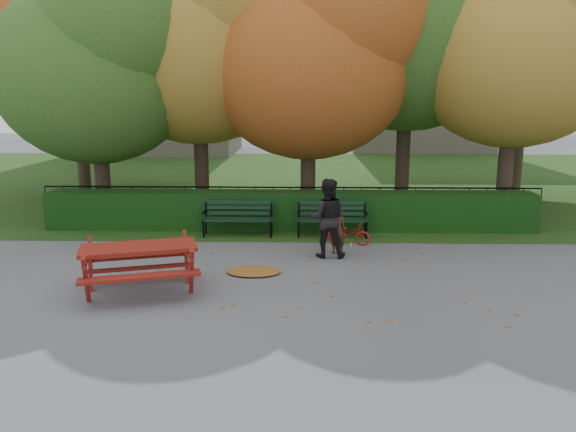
{
  "coord_description": "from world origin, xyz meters",
  "views": [
    {
      "loc": [
        0.35,
        -10.28,
        3.48
      ],
      "look_at": [
        0.04,
        1.41,
        1.0
      ],
      "focal_mm": 35.0,
      "sensor_mm": 36.0,
      "label": 1
    }
  ],
  "objects_px": {
    "tree_c": "(321,48)",
    "bicycle": "(349,233)",
    "tree_g": "(539,40)",
    "picnic_table": "(139,256)",
    "adult": "(327,218)",
    "tree_f": "(81,30)",
    "tree_d": "(424,11)",
    "tree_b": "(208,30)",
    "bench_left": "(238,216)",
    "bench_right": "(332,216)",
    "child": "(337,230)",
    "tree_e": "(531,37)",
    "tree_a": "(103,59)"
  },
  "relations": [
    {
      "from": "tree_c",
      "to": "tree_b",
      "type": "bearing_deg",
      "value": 166.55
    },
    {
      "from": "tree_b",
      "to": "tree_c",
      "type": "bearing_deg",
      "value": -13.45
    },
    {
      "from": "tree_f",
      "to": "adult",
      "type": "height_order",
      "value": "tree_f"
    },
    {
      "from": "tree_c",
      "to": "bicycle",
      "type": "xyz_separation_m",
      "value": [
        0.63,
        -3.08,
        -4.55
      ]
    },
    {
      "from": "tree_c",
      "to": "tree_f",
      "type": "bearing_deg",
      "value": 157.65
    },
    {
      "from": "tree_f",
      "to": "bench_left",
      "type": "distance_m",
      "value": 9.56
    },
    {
      "from": "tree_f",
      "to": "picnic_table",
      "type": "distance_m",
      "value": 11.96
    },
    {
      "from": "tree_g",
      "to": "tree_e",
      "type": "bearing_deg",
      "value": -114.4
    },
    {
      "from": "tree_e",
      "to": "bench_right",
      "type": "height_order",
      "value": "tree_e"
    },
    {
      "from": "child",
      "to": "bench_right",
      "type": "bearing_deg",
      "value": -101.05
    },
    {
      "from": "bicycle",
      "to": "tree_f",
      "type": "bearing_deg",
      "value": 70.94
    },
    {
      "from": "tree_b",
      "to": "bicycle",
      "type": "height_order",
      "value": "tree_b"
    },
    {
      "from": "tree_b",
      "to": "tree_c",
      "type": "distance_m",
      "value": 3.42
    },
    {
      "from": "tree_c",
      "to": "tree_f",
      "type": "xyz_separation_m",
      "value": [
        -7.97,
        3.28,
        0.87
      ]
    },
    {
      "from": "tree_b",
      "to": "adult",
      "type": "height_order",
      "value": "tree_b"
    },
    {
      "from": "tree_c",
      "to": "adult",
      "type": "relative_size",
      "value": 4.56
    },
    {
      "from": "tree_f",
      "to": "bench_left",
      "type": "height_order",
      "value": "tree_f"
    },
    {
      "from": "adult",
      "to": "bicycle",
      "type": "height_order",
      "value": "adult"
    },
    {
      "from": "tree_d",
      "to": "tree_g",
      "type": "bearing_deg",
      "value": 29.61
    },
    {
      "from": "bench_right",
      "to": "child",
      "type": "relative_size",
      "value": 1.7
    },
    {
      "from": "tree_c",
      "to": "picnic_table",
      "type": "distance_m",
      "value": 8.51
    },
    {
      "from": "tree_b",
      "to": "bench_left",
      "type": "xyz_separation_m",
      "value": [
        1.14,
        -3.04,
        -4.88
      ]
    },
    {
      "from": "tree_d",
      "to": "child",
      "type": "height_order",
      "value": "tree_d"
    },
    {
      "from": "picnic_table",
      "to": "child",
      "type": "xyz_separation_m",
      "value": [
        3.74,
        2.73,
        -0.15
      ]
    },
    {
      "from": "tree_a",
      "to": "adult",
      "type": "height_order",
      "value": "tree_a"
    },
    {
      "from": "tree_a",
      "to": "tree_d",
      "type": "height_order",
      "value": "tree_d"
    },
    {
      "from": "bench_right",
      "to": "tree_e",
      "type": "bearing_deg",
      "value": 20.87
    },
    {
      "from": "tree_c",
      "to": "picnic_table",
      "type": "xyz_separation_m",
      "value": [
        -3.43,
        -6.58,
        -4.15
      ]
    },
    {
      "from": "bench_right",
      "to": "bicycle",
      "type": "relative_size",
      "value": 1.72
    },
    {
      "from": "tree_e",
      "to": "tree_g",
      "type": "relative_size",
      "value": 0.95
    },
    {
      "from": "tree_g",
      "to": "bicycle",
      "type": "height_order",
      "value": "tree_g"
    },
    {
      "from": "tree_b",
      "to": "bicycle",
      "type": "distance_m",
      "value": 7.52
    },
    {
      "from": "tree_f",
      "to": "bench_left",
      "type": "xyz_separation_m",
      "value": [
        5.83,
        -5.54,
        -5.17
      ]
    },
    {
      "from": "tree_f",
      "to": "bicycle",
      "type": "relative_size",
      "value": 8.8
    },
    {
      "from": "tree_g",
      "to": "picnic_table",
      "type": "bearing_deg",
      "value": -136.47
    },
    {
      "from": "tree_d",
      "to": "tree_e",
      "type": "bearing_deg",
      "value": -28.91
    },
    {
      "from": "bench_left",
      "to": "adult",
      "type": "xyz_separation_m",
      "value": [
        2.19,
        -1.9,
        0.36
      ]
    },
    {
      "from": "tree_e",
      "to": "tree_f",
      "type": "bearing_deg",
      "value": 165.75
    },
    {
      "from": "tree_a",
      "to": "tree_c",
      "type": "bearing_deg",
      "value": 3.65
    },
    {
      "from": "tree_b",
      "to": "tree_g",
      "type": "xyz_separation_m",
      "value": [
        10.78,
        3.02,
        -0.03
      ]
    },
    {
      "from": "picnic_table",
      "to": "tree_d",
      "type": "bearing_deg",
      "value": 33.59
    },
    {
      "from": "tree_a",
      "to": "tree_g",
      "type": "xyz_separation_m",
      "value": [
        13.52,
        4.18,
        0.85
      ]
    },
    {
      "from": "tree_b",
      "to": "tree_g",
      "type": "relative_size",
      "value": 1.03
    },
    {
      "from": "tree_a",
      "to": "bench_left",
      "type": "height_order",
      "value": "tree_a"
    },
    {
      "from": "tree_c",
      "to": "bench_left",
      "type": "height_order",
      "value": "tree_c"
    },
    {
      "from": "tree_e",
      "to": "bicycle",
      "type": "distance_m",
      "value": 7.56
    },
    {
      "from": "bench_left",
      "to": "bench_right",
      "type": "bearing_deg",
      "value": 0.0
    },
    {
      "from": "tree_a",
      "to": "tree_b",
      "type": "relative_size",
      "value": 0.85
    },
    {
      "from": "tree_d",
      "to": "tree_f",
      "type": "height_order",
      "value": "tree_d"
    },
    {
      "from": "picnic_table",
      "to": "tree_b",
      "type": "bearing_deg",
      "value": 71.9
    }
  ]
}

